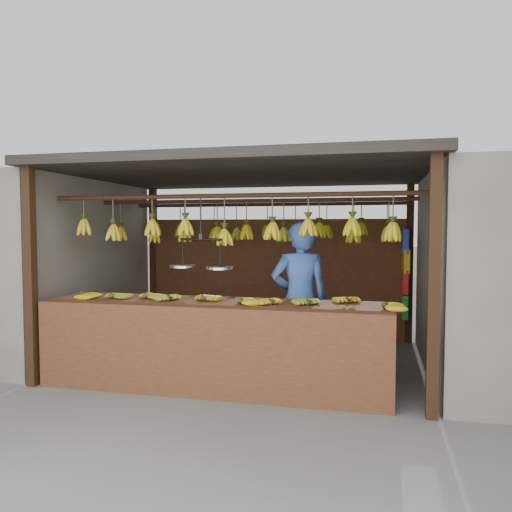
# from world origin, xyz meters

# --- Properties ---
(ground) EXTENTS (80.00, 80.00, 0.00)m
(ground) POSITION_xyz_m (0.00, 0.00, 0.00)
(ground) COLOR #5B5B57
(stall) EXTENTS (4.30, 3.30, 2.40)m
(stall) POSITION_xyz_m (0.00, 0.33, 1.97)
(stall) COLOR black
(stall) RESTS_ON ground
(neighbor_left) EXTENTS (3.00, 3.00, 2.30)m
(neighbor_left) POSITION_xyz_m (-3.60, 0.00, 1.15)
(neighbor_left) COLOR slate
(neighbor_left) RESTS_ON ground
(counter) EXTENTS (3.63, 0.82, 0.96)m
(counter) POSITION_xyz_m (-0.10, -1.23, 0.71)
(counter) COLOR #572E1A
(counter) RESTS_ON ground
(hanging_bananas) EXTENTS (3.57, 2.21, 0.40)m
(hanging_bananas) POSITION_xyz_m (-0.01, 0.00, 1.62)
(hanging_bananas) COLOR #BAA113
(hanging_bananas) RESTS_ON ground
(balance_scale) EXTENTS (0.74, 0.41, 0.77)m
(balance_scale) POSITION_xyz_m (-0.29, -1.00, 1.29)
(balance_scale) COLOR black
(balance_scale) RESTS_ON ground
(vendor) EXTENTS (0.74, 0.61, 1.74)m
(vendor) POSITION_xyz_m (0.71, -0.60, 0.87)
(vendor) COLOR #3359A5
(vendor) RESTS_ON ground
(bag_bundles) EXTENTS (0.08, 0.26, 1.28)m
(bag_bundles) POSITION_xyz_m (1.94, 1.35, 1.03)
(bag_bundles) COLOR #1426BF
(bag_bundles) RESTS_ON ground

